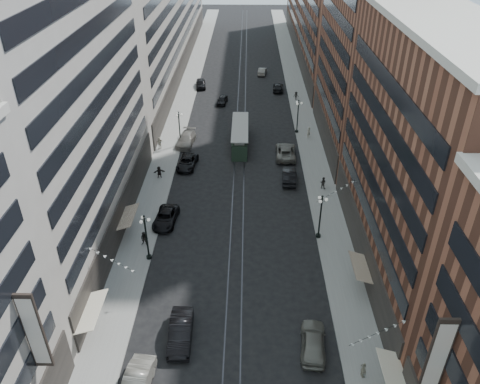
# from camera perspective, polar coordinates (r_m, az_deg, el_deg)

# --- Properties ---
(ground) EXTENTS (220.00, 220.00, 0.00)m
(ground) POSITION_cam_1_polar(r_m,az_deg,el_deg) (77.29, 0.06, 7.27)
(ground) COLOR black
(ground) RESTS_ON ground
(sidewalk_west) EXTENTS (4.00, 180.00, 0.15)m
(sidewalk_west) POSITION_cam_1_polar(r_m,az_deg,el_deg) (87.28, -7.19, 10.06)
(sidewalk_west) COLOR gray
(sidewalk_west) RESTS_ON ground
(sidewalk_east) EXTENTS (4.00, 180.00, 0.15)m
(sidewalk_east) POSITION_cam_1_polar(r_m,az_deg,el_deg) (87.00, 7.54, 9.97)
(sidewalk_east) COLOR gray
(sidewalk_east) RESTS_ON ground
(rail_west) EXTENTS (0.12, 180.00, 0.02)m
(rail_west) POSITION_cam_1_polar(r_m,az_deg,el_deg) (86.48, -0.31, 10.06)
(rail_west) COLOR #2D2D33
(rail_west) RESTS_ON ground
(rail_east) EXTENTS (0.12, 180.00, 0.02)m
(rail_east) POSITION_cam_1_polar(r_m,az_deg,el_deg) (86.46, 0.63, 10.05)
(rail_east) COLOR #2D2D33
(rail_east) RESTS_ON ground
(building_west_mid) EXTENTS (8.00, 36.00, 28.00)m
(building_west_mid) POSITION_cam_1_polar(r_m,az_deg,el_deg) (50.28, -20.43, 8.51)
(building_west_mid) COLOR #A59E92
(building_west_mid) RESTS_ON ground
(building_west_far) EXTENTS (8.00, 90.00, 26.00)m
(building_west_far) POSITION_cam_1_polar(r_m,az_deg,el_deg) (109.41, -9.23, 21.48)
(building_west_far) COLOR #A59E92
(building_west_far) RESTS_ON ground
(building_east_mid) EXTENTS (8.00, 30.00, 24.00)m
(building_east_mid) POSITION_cam_1_polar(r_m,az_deg,el_deg) (46.12, 21.07, 3.47)
(building_east_mid) COLOR brown
(building_east_mid) RESTS_ON ground
(building_east_tower) EXTENTS (8.00, 26.00, 42.00)m
(building_east_tower) POSITION_cam_1_polar(r_m,az_deg,el_deg) (68.99, 15.37, 21.51)
(building_east_tower) COLOR brown
(building_east_tower) RESTS_ON ground
(building_east_far) EXTENTS (8.00, 72.00, 24.00)m
(building_east_far) POSITION_cam_1_polar(r_m,az_deg,el_deg) (118.02, 9.35, 21.73)
(building_east_far) COLOR brown
(building_east_far) RESTS_ON ground
(lamppost_sw_far) EXTENTS (1.03, 1.14, 5.52)m
(lamppost_sw_far) POSITION_cam_1_polar(r_m,az_deg,el_deg) (49.22, -11.35, -5.27)
(lamppost_sw_far) COLOR black
(lamppost_sw_far) RESTS_ON sidewalk_west
(lamppost_sw_mid) EXTENTS (1.03, 1.14, 5.52)m
(lamppost_sw_mid) POSITION_cam_1_polar(r_m,az_deg,el_deg) (72.19, -7.39, 7.82)
(lamppost_sw_mid) COLOR black
(lamppost_sw_mid) RESTS_ON sidewalk_west
(lamppost_se_far) EXTENTS (1.03, 1.14, 5.52)m
(lamppost_se_far) POSITION_cam_1_polar(r_m,az_deg,el_deg) (52.00, 9.78, -2.82)
(lamppost_se_far) COLOR black
(lamppost_se_far) RESTS_ON sidewalk_east
(lamppost_se_mid) EXTENTS (1.03, 1.14, 5.52)m
(lamppost_se_mid) POSITION_cam_1_polar(r_m,az_deg,el_deg) (76.47, 7.06, 9.27)
(lamppost_se_mid) COLOR black
(lamppost_se_mid) RESTS_ON sidewalk_east
(streetcar) EXTENTS (2.50, 11.30, 3.13)m
(streetcar) POSITION_cam_1_polar(r_m,az_deg,el_deg) (72.59, 0.00, 6.80)
(streetcar) COLOR #1F3122
(streetcar) RESTS_ON ground
(car_2) EXTENTS (2.85, 5.41, 1.45)m
(car_2) POSITION_cam_1_polar(r_m,az_deg,el_deg) (55.68, -9.04, -3.11)
(car_2) COLOR black
(car_2) RESTS_ON ground
(car_4) EXTENTS (2.60, 5.32, 1.75)m
(car_4) POSITION_cam_1_polar(r_m,az_deg,el_deg) (41.75, 8.91, -17.59)
(car_4) COLOR #626157
(car_4) RESTS_ON ground
(car_5) EXTENTS (2.07, 5.48, 1.79)m
(car_5) POSITION_cam_1_polar(r_m,az_deg,el_deg) (42.27, -7.26, -16.56)
(car_5) COLOR black
(car_5) RESTS_ON ground
(pedestrian_2) EXTENTS (0.88, 0.55, 1.70)m
(pedestrian_2) POSITION_cam_1_polar(r_m,az_deg,el_deg) (52.37, -11.58, -5.60)
(pedestrian_2) COLOR black
(pedestrian_2) RESTS_ON sidewalk_west
(pedestrian_4) EXTENTS (0.59, 0.97, 1.54)m
(pedestrian_4) POSITION_cam_1_polar(r_m,az_deg,el_deg) (40.68, 14.81, -20.25)
(pedestrian_4) COLOR #9E9983
(pedestrian_4) RESTS_ON sidewalk_east
(car_7) EXTENTS (3.00, 5.50, 1.46)m
(car_7) POSITION_cam_1_polar(r_m,az_deg,el_deg) (67.00, -6.46, 3.61)
(car_7) COLOR black
(car_7) RESTS_ON ground
(car_8) EXTENTS (2.98, 6.05, 1.69)m
(car_8) POSITION_cam_1_polar(r_m,az_deg,el_deg) (73.46, -6.60, 6.39)
(car_8) COLOR slate
(car_8) RESTS_ON ground
(car_9) EXTENTS (2.38, 4.92, 1.62)m
(car_9) POSITION_cam_1_polar(r_m,az_deg,el_deg) (97.43, -4.82, 13.03)
(car_9) COLOR black
(car_9) RESTS_ON ground
(car_10) EXTENTS (2.06, 5.17, 1.67)m
(car_10) POSITION_cam_1_polar(r_m,az_deg,el_deg) (63.44, 6.00, 2.01)
(car_10) COLOR black
(car_10) RESTS_ON ground
(car_11) EXTENTS (3.08, 6.28, 1.71)m
(car_11) POSITION_cam_1_polar(r_m,az_deg,el_deg) (69.62, 5.58, 4.94)
(car_11) COLOR #636158
(car_11) RESTS_ON ground
(car_12) EXTENTS (2.33, 5.02, 1.42)m
(car_12) POSITION_cam_1_polar(r_m,az_deg,el_deg) (95.67, 4.67, 12.61)
(car_12) COLOR black
(car_12) RESTS_ON ground
(car_13) EXTENTS (2.20, 4.35, 1.42)m
(car_13) POSITION_cam_1_polar(r_m,az_deg,el_deg) (88.86, -2.19, 11.14)
(car_13) COLOR black
(car_13) RESTS_ON ground
(car_14) EXTENTS (2.14, 4.63, 1.47)m
(car_14) POSITION_cam_1_polar(r_m,az_deg,el_deg) (105.13, 2.72, 14.50)
(car_14) COLOR slate
(car_14) RESTS_ON ground
(pedestrian_5) EXTENTS (1.61, 0.86, 1.67)m
(pedestrian_5) POSITION_cam_1_polar(r_m,az_deg,el_deg) (64.57, -9.82, 2.42)
(pedestrian_5) COLOR black
(pedestrian_5) RESTS_ON sidewalk_west
(pedestrian_6) EXTENTS (1.23, 0.90, 1.91)m
(pedestrian_6) POSITION_cam_1_polar(r_m,az_deg,el_deg) (72.26, -9.75, 5.89)
(pedestrian_6) COLOR #B4AB95
(pedestrian_6) RESTS_ON sidewalk_west
(pedestrian_7) EXTENTS (0.90, 0.68, 1.65)m
(pedestrian_7) POSITION_cam_1_polar(r_m,az_deg,el_deg) (62.16, 10.07, 1.13)
(pedestrian_7) COLOR black
(pedestrian_7) RESTS_ON sidewalk_east
(pedestrian_8) EXTENTS (0.78, 0.73, 1.79)m
(pedestrian_8) POSITION_cam_1_polar(r_m,az_deg,el_deg) (75.74, 8.36, 7.24)
(pedestrian_8) COLOR #B7AD97
(pedestrian_8) RESTS_ON sidewalk_east
(pedestrian_9) EXTENTS (1.03, 0.45, 1.57)m
(pedestrian_9) POSITION_cam_1_polar(r_m,az_deg,el_deg) (90.88, 6.85, 11.57)
(pedestrian_9) COLOR black
(pedestrian_9) RESTS_ON sidewalk_east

